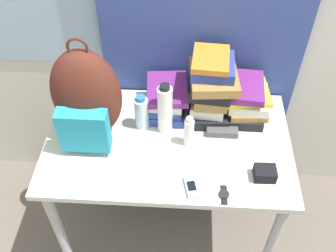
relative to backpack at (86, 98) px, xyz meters
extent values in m
cube|color=silver|center=(0.36, 0.41, 0.25)|extent=(6.00, 0.05, 2.50)
cube|color=#384C93|center=(0.51, 0.36, 0.25)|extent=(0.99, 0.04, 2.50)
cube|color=beige|center=(0.36, -0.03, -0.24)|extent=(1.17, 0.70, 0.03)
cylinder|color=#B2B2B7|center=(-0.16, -0.32, -0.63)|extent=(0.05, 0.05, 0.74)
cylinder|color=#B2B2B7|center=(0.89, -0.32, -0.63)|extent=(0.05, 0.05, 0.74)
cylinder|color=#B2B2B7|center=(-0.16, 0.27, -0.63)|extent=(0.05, 0.05, 0.74)
cylinder|color=#B2B2B7|center=(0.89, 0.27, -0.63)|extent=(0.05, 0.05, 0.74)
ellipsoid|color=#512319|center=(0.00, 0.01, 0.01)|extent=(0.32, 0.21, 0.48)
cube|color=teal|center=(0.00, -0.12, -0.09)|extent=(0.22, 0.07, 0.21)
torus|color=#512319|center=(0.00, 0.01, 0.26)|extent=(0.09, 0.01, 0.09)
cube|color=navy|center=(0.35, 0.18, -0.21)|extent=(0.18, 0.26, 0.05)
cube|color=navy|center=(0.34, 0.18, -0.16)|extent=(0.18, 0.25, 0.03)
cube|color=silver|center=(0.34, 0.17, -0.13)|extent=(0.18, 0.21, 0.04)
cube|color=#6B2370|center=(0.35, 0.18, -0.09)|extent=(0.22, 0.27, 0.03)
cube|color=black|center=(0.55, 0.17, -0.20)|extent=(0.20, 0.26, 0.06)
cube|color=silver|center=(0.55, 0.17, -0.15)|extent=(0.18, 0.23, 0.06)
cube|color=olive|center=(0.56, 0.18, -0.09)|extent=(0.16, 0.24, 0.05)
cube|color=black|center=(0.56, 0.17, -0.04)|extent=(0.21, 0.24, 0.06)
cube|color=olive|center=(0.57, 0.17, 0.01)|extent=(0.23, 0.28, 0.05)
cube|color=navy|center=(0.56, 0.18, 0.06)|extent=(0.20, 0.21, 0.05)
cube|color=orange|center=(0.55, 0.18, 0.11)|extent=(0.18, 0.22, 0.03)
cube|color=black|center=(0.74, 0.17, -0.20)|extent=(0.17, 0.23, 0.05)
cube|color=olive|center=(0.74, 0.18, -0.16)|extent=(0.19, 0.24, 0.03)
cube|color=silver|center=(0.75, 0.17, -0.12)|extent=(0.20, 0.22, 0.05)
cube|color=yellow|center=(0.73, 0.18, -0.08)|extent=(0.24, 0.23, 0.03)
cube|color=#6B2370|center=(0.73, 0.18, -0.05)|extent=(0.18, 0.24, 0.04)
cylinder|color=silver|center=(0.23, 0.06, -0.14)|extent=(0.07, 0.07, 0.17)
cylinder|color=#286BB7|center=(0.23, 0.06, -0.05)|extent=(0.04, 0.04, 0.02)
cylinder|color=white|center=(0.35, 0.05, -0.10)|extent=(0.07, 0.07, 0.26)
cylinder|color=black|center=(0.35, 0.05, 0.04)|extent=(0.05, 0.05, 0.02)
cylinder|color=white|center=(0.46, -0.04, -0.16)|extent=(0.05, 0.05, 0.15)
cylinder|color=white|center=(0.46, -0.04, -0.07)|extent=(0.03, 0.03, 0.02)
cube|color=#B7BCC6|center=(0.48, -0.29, -0.22)|extent=(0.07, 0.12, 0.02)
cube|color=black|center=(0.48, -0.29, -0.21)|extent=(0.05, 0.06, 0.00)
cube|color=#47474C|center=(0.62, 0.03, -0.21)|extent=(0.15, 0.06, 0.04)
cube|color=black|center=(0.80, -0.22, -0.20)|extent=(0.10, 0.08, 0.06)
cube|color=black|center=(0.62, -0.32, -0.23)|extent=(0.03, 0.10, 0.00)
cylinder|color=#232328|center=(0.62, -0.32, -0.22)|extent=(0.04, 0.04, 0.01)
camera|label=1|loc=(0.44, -1.27, 1.18)|focal=42.00mm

